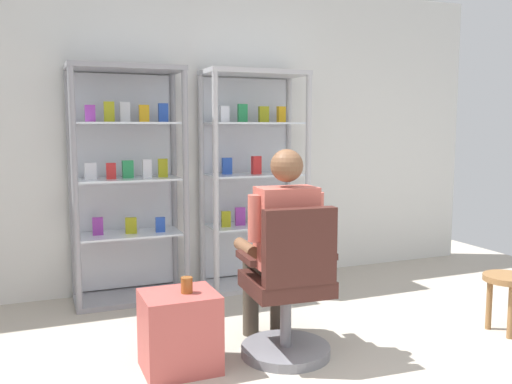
% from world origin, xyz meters
% --- Properties ---
extents(back_wall, '(6.00, 0.10, 2.70)m').
position_xyz_m(back_wall, '(0.00, 3.00, 1.35)').
color(back_wall, silver).
rests_on(back_wall, ground).
extents(display_cabinet_left, '(0.90, 0.45, 1.90)m').
position_xyz_m(display_cabinet_left, '(-0.55, 2.76, 0.97)').
color(display_cabinet_left, gray).
rests_on(display_cabinet_left, ground).
extents(display_cabinet_right, '(0.90, 0.45, 1.90)m').
position_xyz_m(display_cabinet_right, '(0.55, 2.76, 0.96)').
color(display_cabinet_right, '#B7B7BC').
rests_on(display_cabinet_right, ground).
extents(office_chair, '(0.58, 0.56, 0.96)m').
position_xyz_m(office_chair, '(0.15, 1.16, 0.39)').
color(office_chair, slate).
rests_on(office_chair, ground).
extents(seated_shopkeeper, '(0.51, 0.58, 1.29)m').
position_xyz_m(seated_shopkeeper, '(0.16, 1.32, 0.71)').
color(seated_shopkeeper, '#3F382D').
rests_on(seated_shopkeeper, ground).
extents(storage_crate, '(0.43, 0.37, 0.46)m').
position_xyz_m(storage_crate, '(-0.51, 1.26, 0.23)').
color(storage_crate, '#B24C47').
rests_on(storage_crate, ground).
extents(tea_glass, '(0.07, 0.07, 0.09)m').
position_xyz_m(tea_glass, '(-0.47, 1.24, 0.51)').
color(tea_glass, brown).
rests_on(tea_glass, storage_crate).
extents(wooden_stool, '(0.32, 0.32, 0.41)m').
position_xyz_m(wooden_stool, '(1.73, 0.98, 0.33)').
color(wooden_stool, olive).
rests_on(wooden_stool, ground).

